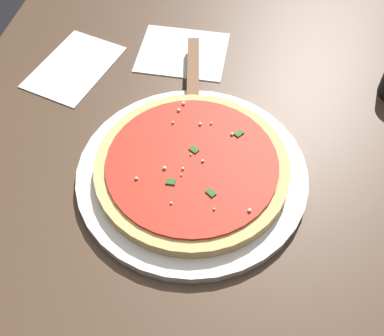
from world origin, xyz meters
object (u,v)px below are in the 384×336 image
at_px(pizza, 192,167).
at_px(napkin_loose_left, 74,67).
at_px(serving_plate, 192,174).
at_px(pizza_server, 193,87).
at_px(napkin_folded_right, 183,52).

relative_size(pizza, napkin_loose_left, 1.65).
distance_m(serving_plate, pizza, 0.02).
bearing_deg(pizza_server, napkin_loose_left, -96.93).
bearing_deg(napkin_folded_right, serving_plate, 15.14).
bearing_deg(napkin_loose_left, pizza_server, 83.07).
distance_m(serving_plate, napkin_folded_right, 0.25).
height_order(serving_plate, napkin_folded_right, serving_plate).
bearing_deg(napkin_folded_right, pizza, 15.14).
relative_size(serving_plate, napkin_folded_right, 2.15).
bearing_deg(napkin_loose_left, pizza, 52.60).
height_order(serving_plate, pizza, pizza).
distance_m(serving_plate, pizza_server, 0.15).
relative_size(napkin_folded_right, napkin_loose_left, 0.92).
relative_size(serving_plate, pizza_server, 1.36).
height_order(pizza, napkin_folded_right, pizza).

